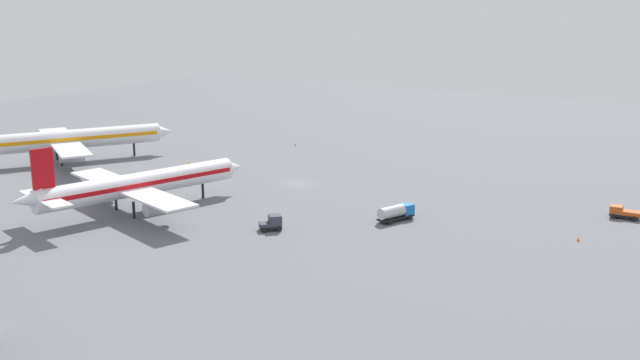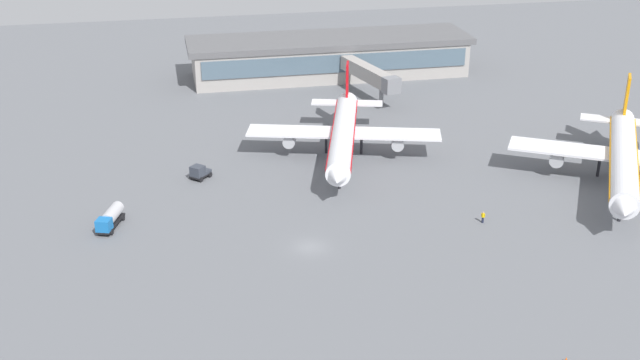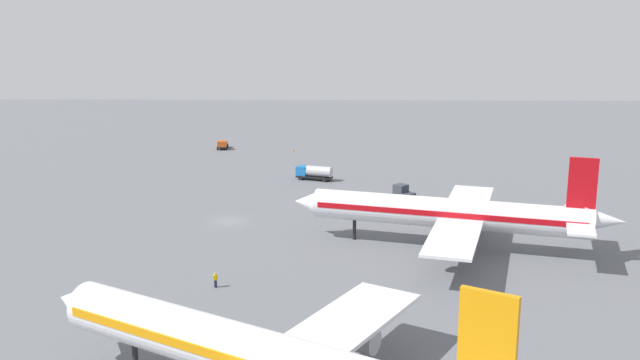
% 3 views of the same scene
% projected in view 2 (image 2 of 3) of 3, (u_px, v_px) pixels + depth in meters
% --- Properties ---
extents(ground, '(288.00, 288.00, 0.00)m').
position_uv_depth(ground, '(310.00, 247.00, 105.10)').
color(ground, slate).
extents(terminal_building, '(62.37, 16.46, 8.61)m').
position_uv_depth(terminal_building, '(329.00, 56.00, 176.70)').
color(terminal_building, '#9E9993').
rests_on(terminal_building, ground).
extents(airplane_at_gate, '(32.55, 39.81, 12.34)m').
position_uv_depth(airplane_at_gate, '(343.00, 133.00, 131.60)').
color(airplane_at_gate, white).
rests_on(airplane_at_gate, ground).
extents(airplane_taxiing, '(32.61, 38.93, 13.14)m').
position_uv_depth(airplane_taxiing, '(623.00, 156.00, 121.54)').
color(airplane_taxiing, white).
rests_on(airplane_taxiing, ground).
extents(fuel_truck, '(3.83, 6.58, 2.50)m').
position_uv_depth(fuel_truck, '(110.00, 218.00, 109.86)').
color(fuel_truck, black).
rests_on(fuel_truck, ground).
extents(baggage_tug, '(3.68, 3.72, 2.30)m').
position_uv_depth(baggage_tug, '(199.00, 172.00, 125.12)').
color(baggage_tug, black).
rests_on(baggage_tug, ground).
extents(ground_crew_worker, '(0.54, 0.54, 1.67)m').
position_uv_depth(ground_crew_worker, '(483.00, 217.00, 111.31)').
color(ground_crew_worker, '#1E2338').
rests_on(ground_crew_worker, ground).
extents(jet_bridge, '(7.74, 20.35, 6.74)m').
position_uv_depth(jet_bridge, '(370.00, 74.00, 160.75)').
color(jet_bridge, '#9E9993').
rests_on(jet_bridge, ground).
extents(safety_cone_near_gate, '(0.44, 0.44, 0.60)m').
position_uv_depth(safety_cone_near_gate, '(566.00, 360.00, 82.35)').
color(safety_cone_near_gate, '#EA590C').
rests_on(safety_cone_near_gate, ground).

